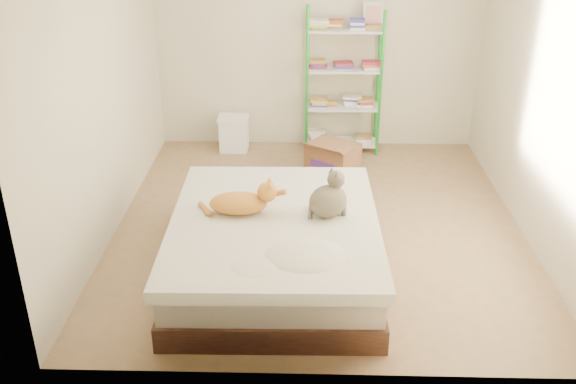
{
  "coord_description": "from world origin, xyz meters",
  "views": [
    {
      "loc": [
        -0.14,
        -5.41,
        2.94
      ],
      "look_at": [
        -0.27,
        -0.61,
        0.62
      ],
      "focal_mm": 40.0,
      "sensor_mm": 36.0,
      "label": 1
    }
  ],
  "objects_px": {
    "orange_cat": "(238,201)",
    "white_bin": "(234,133)",
    "bed": "(275,247)",
    "grey_cat": "(328,194)",
    "cardboard_box": "(333,159)",
    "shelf_unit": "(344,80)"
  },
  "relations": [
    {
      "from": "cardboard_box",
      "to": "shelf_unit",
      "type": "bearing_deg",
      "value": 113.39
    },
    {
      "from": "orange_cat",
      "to": "white_bin",
      "type": "relative_size",
      "value": 1.32
    },
    {
      "from": "grey_cat",
      "to": "white_bin",
      "type": "bearing_deg",
      "value": -5.58
    },
    {
      "from": "shelf_unit",
      "to": "cardboard_box",
      "type": "xyz_separation_m",
      "value": [
        -0.13,
        -0.72,
        -0.69
      ]
    },
    {
      "from": "orange_cat",
      "to": "cardboard_box",
      "type": "distance_m",
      "value": 2.2
    },
    {
      "from": "grey_cat",
      "to": "white_bin",
      "type": "height_order",
      "value": "grey_cat"
    },
    {
      "from": "cardboard_box",
      "to": "white_bin",
      "type": "xyz_separation_m",
      "value": [
        -1.17,
        0.69,
        0.03
      ]
    },
    {
      "from": "shelf_unit",
      "to": "cardboard_box",
      "type": "distance_m",
      "value": 1.0
    },
    {
      "from": "grey_cat",
      "to": "cardboard_box",
      "type": "height_order",
      "value": "grey_cat"
    },
    {
      "from": "shelf_unit",
      "to": "orange_cat",
      "type": "bearing_deg",
      "value": -109.88
    },
    {
      "from": "shelf_unit",
      "to": "white_bin",
      "type": "xyz_separation_m",
      "value": [
        -1.3,
        -0.03,
        -0.66
      ]
    },
    {
      "from": "orange_cat",
      "to": "white_bin",
      "type": "xyz_separation_m",
      "value": [
        -0.33,
        2.67,
        -0.43
      ]
    },
    {
      "from": "cardboard_box",
      "to": "white_bin",
      "type": "bearing_deg",
      "value": -176.6
    },
    {
      "from": "orange_cat",
      "to": "shelf_unit",
      "type": "xyz_separation_m",
      "value": [
        0.98,
        2.7,
        0.23
      ]
    },
    {
      "from": "cardboard_box",
      "to": "white_bin",
      "type": "distance_m",
      "value": 1.36
    },
    {
      "from": "orange_cat",
      "to": "grey_cat",
      "type": "distance_m",
      "value": 0.73
    },
    {
      "from": "bed",
      "to": "white_bin",
      "type": "xyz_separation_m",
      "value": [
        -0.62,
        2.76,
        -0.05
      ]
    },
    {
      "from": "orange_cat",
      "to": "cardboard_box",
      "type": "bearing_deg",
      "value": 64.25
    },
    {
      "from": "orange_cat",
      "to": "white_bin",
      "type": "bearing_deg",
      "value": 94.31
    },
    {
      "from": "grey_cat",
      "to": "shelf_unit",
      "type": "xyz_separation_m",
      "value": [
        0.25,
        2.73,
        0.15
      ]
    },
    {
      "from": "bed",
      "to": "cardboard_box",
      "type": "xyz_separation_m",
      "value": [
        0.55,
        2.07,
        -0.08
      ]
    },
    {
      "from": "bed",
      "to": "grey_cat",
      "type": "relative_size",
      "value": 5.4
    }
  ]
}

